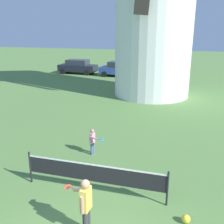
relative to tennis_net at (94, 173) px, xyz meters
The scene contains 6 objects.
tennis_net is the anchor object (origin of this frame).
player_near 1.71m from the tennis_net, 77.15° to the right, with size 0.80×0.62×1.51m.
player_far 2.71m from the tennis_net, 110.65° to the left, with size 0.66×0.54×1.10m.
stray_ball 2.91m from the tennis_net, 12.22° to the right, with size 0.23×0.23×0.23m, color yellow.
parked_car_black 23.37m from the tennis_net, 114.27° to the left, with size 4.31×1.94×1.56m.
parked_car_blue 21.26m from the tennis_net, 102.31° to the left, with size 4.40×2.13×1.56m.
Camera 1 is at (2.05, -4.68, 4.93)m, focal length 42.93 mm.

